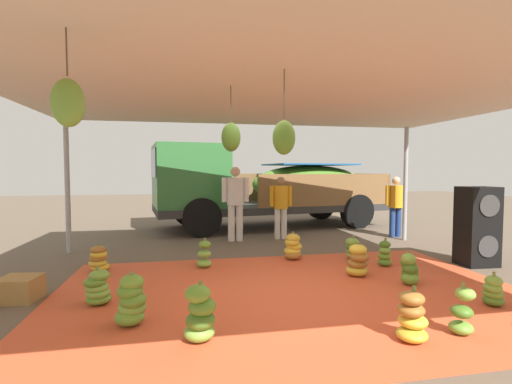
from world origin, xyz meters
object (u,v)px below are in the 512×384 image
object	(u,v)px
banana_bunch_9	(493,292)
banana_bunch_13	(131,301)
banana_bunch_4	(353,249)
worker_0	(396,202)
worker_1	(281,203)
banana_bunch_11	(99,259)
banana_bunch_2	(412,318)
banana_bunch_3	(200,315)
worker_2	(235,198)
banana_bunch_10	(462,313)
banana_bunch_6	(385,254)
banana_bunch_0	(409,269)
banana_bunch_12	(98,288)
banana_bunch_7	(204,255)
crate_0	(19,289)
speaker_stack	(477,226)
cargo_truck_main	(264,186)
banana_bunch_1	(293,247)
banana_bunch_5	(358,261)

from	to	relation	value
banana_bunch_9	banana_bunch_13	xyz separation A→B (m)	(-4.32, 0.26, 0.08)
banana_bunch_13	banana_bunch_4	bearing A→B (deg)	31.90
worker_0	worker_1	bearing A→B (deg)	174.69
banana_bunch_4	banana_bunch_11	distance (m)	4.55
banana_bunch_2	banana_bunch_11	size ratio (longest dim) A/B	1.13
banana_bunch_3	worker_2	xyz separation A→B (m)	(1.04, 5.15, 0.77)
banana_bunch_2	banana_bunch_10	distance (m)	0.58
banana_bunch_6	banana_bunch_10	xyz separation A→B (m)	(-0.68, -2.64, 0.02)
banana_bunch_0	banana_bunch_2	bearing A→B (deg)	-122.99
banana_bunch_9	banana_bunch_12	bearing A→B (deg)	168.61
banana_bunch_6	banana_bunch_4	bearing A→B (deg)	119.40
banana_bunch_7	banana_bunch_4	bearing A→B (deg)	1.32
worker_0	crate_0	distance (m)	8.14
banana_bunch_7	worker_1	size ratio (longest dim) A/B	0.34
banana_bunch_7	worker_2	bearing A→B (deg)	69.88
banana_bunch_4	banana_bunch_9	world-z (taller)	banana_bunch_4
banana_bunch_0	worker_2	size ratio (longest dim) A/B	0.28
banana_bunch_4	speaker_stack	world-z (taller)	speaker_stack
banana_bunch_7	speaker_stack	distance (m)	4.86
banana_bunch_0	banana_bunch_13	size ratio (longest dim) A/B	0.86
worker_0	worker_1	distance (m)	2.97
worker_0	banana_bunch_2	bearing A→B (deg)	-120.28
speaker_stack	banana_bunch_11	bearing A→B (deg)	172.82
banana_bunch_4	worker_2	size ratio (longest dim) A/B	0.25
banana_bunch_4	banana_bunch_6	bearing A→B (deg)	-60.60
crate_0	banana_bunch_0	bearing A→B (deg)	-3.88
banana_bunch_4	banana_bunch_9	size ratio (longest dim) A/B	1.04
banana_bunch_3	cargo_truck_main	world-z (taller)	cargo_truck_main
banana_bunch_1	crate_0	bearing A→B (deg)	-160.93
banana_bunch_2	worker_2	size ratio (longest dim) A/B	0.30
banana_bunch_3	banana_bunch_12	xyz separation A→B (m)	(-1.22, 1.26, -0.06)
banana_bunch_10	banana_bunch_13	world-z (taller)	banana_bunch_13
banana_bunch_12	worker_1	bearing A→B (deg)	49.30
banana_bunch_12	banana_bunch_13	world-z (taller)	banana_bunch_13
banana_bunch_4	cargo_truck_main	xyz separation A→B (m)	(-0.81, 4.33, 1.03)
banana_bunch_4	banana_bunch_12	xyz separation A→B (m)	(-4.21, -1.60, 0.01)
banana_bunch_1	banana_bunch_0	bearing A→B (deg)	-54.99
banana_bunch_3	banana_bunch_1	bearing A→B (deg)	58.70
banana_bunch_0	banana_bunch_6	bearing A→B (deg)	78.80
banana_bunch_10	banana_bunch_11	xyz separation A→B (m)	(-4.19, 3.23, -0.02)
banana_bunch_2	banana_bunch_11	xyz separation A→B (m)	(-3.61, 3.25, -0.03)
banana_bunch_9	speaker_stack	world-z (taller)	speaker_stack
banana_bunch_9	cargo_truck_main	size ratio (longest dim) A/B	0.06
banana_bunch_0	banana_bunch_7	size ratio (longest dim) A/B	0.96
banana_bunch_13	worker_2	distance (m)	4.98
banana_bunch_12	banana_bunch_13	xyz separation A→B (m)	(0.50, -0.71, 0.05)
banana_bunch_3	worker_0	distance (m)	7.16
banana_bunch_4	worker_0	xyz separation A→B (m)	(2.15, 2.08, 0.70)
worker_2	banana_bunch_4	bearing A→B (deg)	-49.62
banana_bunch_0	banana_bunch_5	distance (m)	0.77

